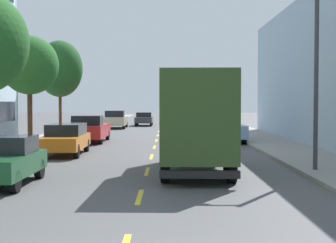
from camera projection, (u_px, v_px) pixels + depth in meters
ground_plane at (158, 137)px, 36.76m from camera, size 160.00×160.00×0.00m
sidewalk_left at (54, 138)px, 34.76m from camera, size 3.20×120.00×0.14m
sidewalk_right at (261, 138)px, 34.74m from camera, size 3.20×120.00×0.14m
lane_centerline_dashes at (156, 143)px, 31.26m from camera, size 0.14×47.20×0.01m
street_tree_third at (30, 65)px, 26.15m from camera, size 3.00×3.00×5.87m
street_tree_farthest at (61, 69)px, 33.51m from camera, size 3.01×3.01×6.50m
street_lamp at (313, 65)px, 18.10m from camera, size 1.35×0.28×6.43m
delivery_box_truck at (197, 118)px, 18.16m from camera, size 2.55×7.17×3.60m
parked_hatchback_forest at (6, 160)px, 15.79m from camera, size 1.75×4.01×1.50m
parked_pickup_sky at (226, 129)px, 32.69m from camera, size 2.12×5.35×1.73m
parked_pickup_champagne at (117, 120)px, 48.88m from camera, size 2.07×5.32×1.73m
parked_pickup_red at (91, 129)px, 32.19m from camera, size 2.01×5.30×1.73m
parked_wagon_orange at (66, 138)px, 24.73m from camera, size 1.90×4.73×1.50m
parked_wagon_burgundy at (202, 118)px, 55.05m from camera, size 1.92×4.74×1.50m
parked_sedan_white at (205, 121)px, 47.91m from camera, size 1.83×4.51×1.43m
moving_charcoal_sedan at (145, 119)px, 54.28m from camera, size 1.80×4.50×1.43m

